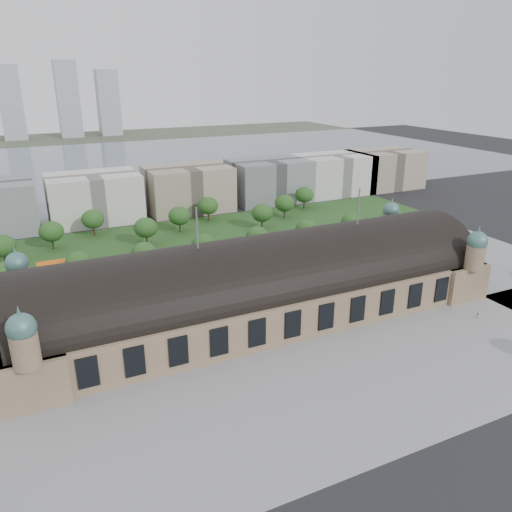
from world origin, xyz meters
name	(u,v)px	position (x,y,z in m)	size (l,w,h in m)	color
ground	(261,315)	(0.00, 0.00, 0.00)	(900.00, 900.00, 0.00)	black
station	(261,285)	(0.00, 0.00, 10.28)	(150.00, 48.40, 44.30)	#8F7659
plaza_south	(374,380)	(10.00, -44.00, 0.00)	(190.00, 48.00, 0.12)	gray
plaza_east	(492,264)	(103.00, 0.00, 0.00)	(56.00, 100.00, 0.12)	gray
road_slab	(166,283)	(-20.00, 38.00, 0.00)	(260.00, 26.00, 0.10)	black
grass_belt	(144,238)	(-15.00, 93.00, 0.00)	(300.00, 45.00, 0.10)	#264B1E
petrol_station	(60,265)	(-53.91, 65.28, 2.95)	(14.00, 13.00, 5.05)	#E05A0D
lake	(103,165)	(0.00, 298.00, 0.00)	(700.00, 320.00, 0.08)	slate
far_shore	(74,138)	(0.00, 498.00, 0.00)	(700.00, 120.00, 0.14)	#44513D
far_tower_left	(11,103)	(-60.00, 508.00, 40.00)	(24.00, 24.00, 80.00)	#9EA8B2
far_tower_mid	(68,99)	(0.00, 508.00, 42.50)	(24.00, 24.00, 85.00)	#9EA8B2
far_tower_right	(108,103)	(45.00, 508.00, 37.50)	(24.00, 24.00, 75.00)	#9EA8B2
office_3	(94,198)	(-30.00, 133.00, 12.00)	(45.00, 32.00, 24.00)	silver
office_4	(188,188)	(20.00, 133.00, 12.00)	(45.00, 32.00, 24.00)	#A1927F
office_5	(269,180)	(70.00, 133.00, 12.00)	(45.00, 32.00, 24.00)	gray
office_6	(333,174)	(115.00, 133.00, 12.00)	(45.00, 32.00, 24.00)	silver
office_7	(384,169)	(155.00, 133.00, 12.00)	(45.00, 32.00, 24.00)	#A1927F
tree_row_2	(6,273)	(-72.00, 53.00, 7.43)	(9.60, 9.60, 11.52)	#2D2116
tree_row_3	(79,262)	(-48.00, 53.00, 7.43)	(9.60, 9.60, 11.52)	#2D2116
tree_row_4	(144,253)	(-24.00, 53.00, 7.43)	(9.60, 9.60, 11.52)	#2D2116
tree_row_5	(203,244)	(0.00, 53.00, 7.43)	(9.60, 9.60, 11.52)	#2D2116
tree_row_6	(257,236)	(24.00, 53.00, 7.43)	(9.60, 9.60, 11.52)	#2D2116
tree_row_7	(306,229)	(48.00, 53.00, 7.43)	(9.60, 9.60, 11.52)	#2D2116
tree_row_8	(351,222)	(72.00, 53.00, 7.43)	(9.60, 9.60, 11.52)	#2D2116
tree_row_9	(392,216)	(96.00, 53.00, 7.43)	(9.60, 9.60, 11.52)	#2D2116
tree_belt_3	(2,246)	(-73.00, 83.00, 8.05)	(10.40, 10.40, 12.48)	#2D2116
tree_belt_4	(51,231)	(-54.00, 95.00, 8.05)	(10.40, 10.40, 12.48)	#2D2116
tree_belt_5	(93,219)	(-35.00, 107.00, 8.05)	(10.40, 10.40, 12.48)	#2D2116
tree_belt_6	(146,228)	(-16.00, 83.00, 8.05)	(10.40, 10.40, 12.48)	#2D2116
tree_belt_7	(179,216)	(3.00, 95.00, 8.05)	(10.40, 10.40, 12.48)	#2D2116
tree_belt_8	(208,206)	(22.00, 107.00, 8.05)	(10.40, 10.40, 12.48)	#2D2116
tree_belt_9	(262,213)	(41.00, 83.00, 8.05)	(10.40, 10.40, 12.48)	#2D2116
tree_belt_10	(285,203)	(60.00, 95.00, 8.05)	(10.40, 10.40, 12.48)	#2D2116
tree_belt_11	(304,195)	(79.00, 107.00, 8.05)	(10.40, 10.40, 12.48)	#2D2116
traffic_car_3	(139,276)	(-27.92, 46.93, 0.72)	(2.01, 4.95, 1.44)	maroon
traffic_car_4	(253,269)	(13.62, 34.65, 0.70)	(1.66, 4.14, 1.41)	#1B1C4D
traffic_car_5	(286,261)	(29.48, 37.27, 0.66)	(1.40, 4.03, 1.33)	#55575C
traffic_car_6	(364,249)	(66.78, 35.52, 0.81)	(2.70, 5.86, 1.63)	white
parked_car_0	(77,313)	(-52.66, 25.00, 0.68)	(1.44, 4.13, 1.36)	black
parked_car_1	(40,326)	(-63.81, 21.00, 0.67)	(2.24, 4.85, 1.35)	maroon
parked_car_2	(105,313)	(-44.80, 21.14, 0.65)	(1.83, 4.50, 1.31)	#1C254F
parked_car_3	(40,324)	(-63.66, 22.19, 0.75)	(1.76, 4.38, 1.49)	#4F5056
parked_car_4	(105,313)	(-44.82, 21.00, 0.75)	(1.59, 4.55, 1.50)	silver
parked_car_5	(112,312)	(-42.58, 21.00, 0.65)	(2.16, 4.69, 1.30)	gray
parked_car_6	(155,304)	(-28.50, 21.00, 0.74)	(2.08, 5.12, 1.49)	black
bus_west	(187,287)	(-15.78, 27.00, 1.78)	(2.99, 12.79, 3.56)	red
bus_mid	(259,269)	(14.59, 32.00, 1.50)	(2.53, 10.80, 3.01)	white
bus_east	(252,276)	(9.44, 27.00, 1.70)	(2.86, 12.22, 3.40)	#BAB3AD
pedestrian_0	(477,315)	(60.44, -30.87, 0.86)	(0.84, 0.48, 1.73)	gray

